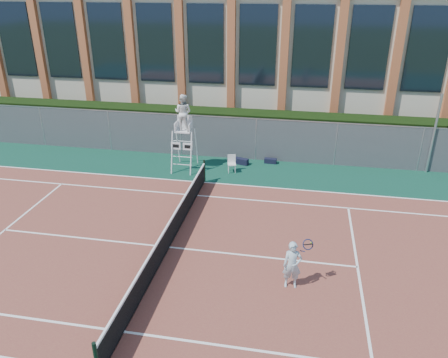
% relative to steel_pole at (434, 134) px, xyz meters
% --- Properties ---
extents(ground, '(120.00, 120.00, 0.00)m').
position_rel_steel_pole_xyz_m(ground, '(-10.42, -8.70, -1.94)').
color(ground, '#233814').
extents(apron, '(36.00, 20.00, 0.01)m').
position_rel_steel_pole_xyz_m(apron, '(-10.42, -7.70, -1.94)').
color(apron, '#0D3A2A').
rests_on(apron, ground).
extents(tennis_court, '(23.77, 10.97, 0.02)m').
position_rel_steel_pole_xyz_m(tennis_court, '(-10.42, -8.70, -1.92)').
color(tennis_court, brown).
rests_on(tennis_court, apron).
extents(tennis_net, '(0.10, 11.30, 1.10)m').
position_rel_steel_pole_xyz_m(tennis_net, '(-10.42, -8.70, -1.41)').
color(tennis_net, black).
rests_on(tennis_net, ground).
extents(fence, '(40.00, 0.06, 2.20)m').
position_rel_steel_pole_xyz_m(fence, '(-10.42, 0.10, -0.84)').
color(fence, '#595E60').
rests_on(fence, ground).
extents(hedge, '(40.00, 1.40, 2.20)m').
position_rel_steel_pole_xyz_m(hedge, '(-10.42, 1.30, -0.84)').
color(hedge, black).
rests_on(hedge, ground).
extents(building, '(45.00, 10.60, 8.22)m').
position_rel_steel_pole_xyz_m(building, '(-10.42, 9.25, 2.20)').
color(building, beige).
rests_on(building, ground).
extents(steel_pole, '(0.12, 0.12, 3.89)m').
position_rel_steel_pole_xyz_m(steel_pole, '(0.00, 0.00, 0.00)').
color(steel_pole, '#9EA0A5').
rests_on(steel_pole, ground).
extents(umpire_chair, '(1.06, 1.62, 3.78)m').
position_rel_steel_pole_xyz_m(umpire_chair, '(-11.74, -1.65, 0.82)').
color(umpire_chair, white).
rests_on(umpire_chair, ground).
extents(plastic_chair, '(0.47, 0.47, 0.85)m').
position_rel_steel_pole_xyz_m(plastic_chair, '(-9.38, -1.66, -1.44)').
color(plastic_chair, silver).
rests_on(plastic_chair, apron).
extents(sports_bag_near, '(0.76, 0.47, 0.30)m').
position_rel_steel_pole_xyz_m(sports_bag_near, '(-9.05, -0.65, -1.78)').
color(sports_bag_near, black).
rests_on(sports_bag_near, apron).
extents(sports_bag_far, '(0.63, 0.30, 0.25)m').
position_rel_steel_pole_xyz_m(sports_bag_far, '(-7.60, -0.25, -1.81)').
color(sports_bag_far, black).
rests_on(sports_bag_far, apron).
extents(tennis_player, '(0.90, 0.63, 1.57)m').
position_rel_steel_pole_xyz_m(tennis_player, '(-6.13, -10.06, -1.14)').
color(tennis_player, '#A8C1CA').
rests_on(tennis_player, tennis_court).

